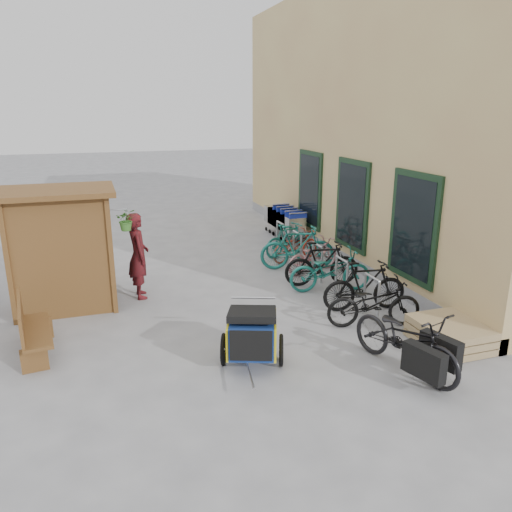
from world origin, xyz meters
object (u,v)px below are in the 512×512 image
object	(u,v)px
kiosk	(56,233)
person_kiosk	(138,256)
bike_1	(365,286)
bike_5	(297,247)
cargo_bike	(407,340)
bike_7	(288,240)
bike_0	(374,303)
bench	(31,328)
bike_6	(296,246)
bike_4	(313,255)
pallet_stack	(450,334)
shopping_carts	(284,219)
child_trailer	(252,332)
bike_3	(322,263)
bike_2	(330,270)

from	to	relation	value
kiosk	person_kiosk	distance (m)	1.67
bike_1	bike_5	size ratio (longest dim) A/B	0.91
cargo_bike	bike_7	xyz separation A→B (m)	(0.59, 6.34, -0.06)
cargo_bike	bike_0	bearing A→B (deg)	60.79
bench	bike_7	bearing A→B (deg)	26.53
bike_0	bike_1	distance (m)	0.77
cargo_bike	bench	bearing A→B (deg)	141.44
bike_6	bike_4	bearing A→B (deg)	163.45
pallet_stack	bike_7	size ratio (longest dim) A/B	0.80
bench	bike_1	distance (m)	6.08
shopping_carts	bike_6	bearing A→B (deg)	-104.06
kiosk	cargo_bike	bearing A→B (deg)	-40.78
kiosk	bench	xyz separation A→B (m)	(-0.40, -2.02, -1.08)
bench	bike_5	bearing A→B (deg)	18.97
shopping_carts	bike_7	world-z (taller)	shopping_carts
child_trailer	bike_7	xyz separation A→B (m)	(2.75, 5.40, -0.08)
bike_5	bike_4	bearing A→B (deg)	-126.72
pallet_stack	child_trailer	size ratio (longest dim) A/B	0.72
bike_0	bike_7	bearing A→B (deg)	10.76
bike_7	shopping_carts	bearing A→B (deg)	-37.73
bike_1	bike_3	distance (m)	1.60
bike_3	bike_6	world-z (taller)	bike_3
kiosk	bike_6	size ratio (longest dim) A/B	1.64
person_kiosk	bike_5	size ratio (longest dim) A/B	0.98
shopping_carts	cargo_bike	xyz separation A→B (m)	(-1.22, -8.21, -0.07)
bike_0	bike_6	xyz separation A→B (m)	(0.24, 4.28, -0.06)
person_kiosk	bike_4	world-z (taller)	person_kiosk
bench	bike_5	distance (m)	6.50
bike_3	bench	bearing A→B (deg)	114.32
shopping_carts	bike_7	bearing A→B (deg)	-108.40
bike_0	bike_4	xyz separation A→B (m)	(0.28, 3.26, -0.04)
bike_4	bike_6	distance (m)	1.02
kiosk	cargo_bike	size ratio (longest dim) A/B	1.19
kiosk	shopping_carts	bearing A→B (deg)	31.50
shopping_carts	bike_4	world-z (taller)	shopping_carts
bench	bike_4	xyz separation A→B (m)	(6.13, 2.51, -0.06)
pallet_stack	bike_1	xyz separation A→B (m)	(-0.59, 1.83, 0.30)
cargo_bike	bike_2	world-z (taller)	cargo_bike
person_kiosk	bike_4	bearing A→B (deg)	-87.18
bike_0	person_kiosk	bearing A→B (deg)	66.82
child_trailer	bike_3	world-z (taller)	bike_3
person_kiosk	bike_2	distance (m)	4.12
bike_6	kiosk	bearing A→B (deg)	86.16
kiosk	bike_4	world-z (taller)	kiosk
shopping_carts	pallet_stack	bearing A→B (deg)	-90.00
bike_3	bike_1	bearing A→B (deg)	-164.50
shopping_carts	bike_2	distance (m)	4.76
cargo_bike	person_kiosk	world-z (taller)	person_kiosk
person_kiosk	bike_5	bearing A→B (deg)	-82.10
bike_3	bike_5	size ratio (longest dim) A/B	0.92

